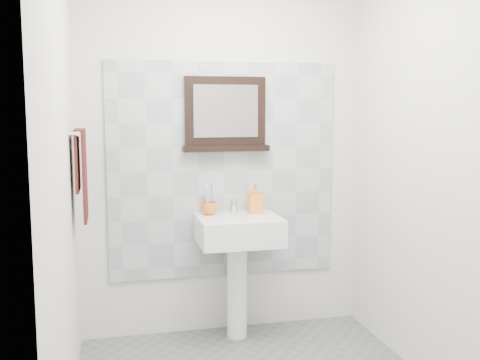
% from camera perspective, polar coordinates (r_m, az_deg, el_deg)
% --- Properties ---
extents(back_wall, '(2.00, 0.01, 2.50)m').
position_cam_1_polar(back_wall, '(3.93, -1.72, 2.44)').
color(back_wall, silver).
rests_on(back_wall, ground).
extents(front_wall, '(2.00, 0.01, 2.50)m').
position_cam_1_polar(front_wall, '(1.85, 12.13, -3.23)').
color(front_wall, silver).
rests_on(front_wall, ground).
extents(left_wall, '(0.01, 2.20, 2.50)m').
position_cam_1_polar(left_wall, '(2.77, -17.64, 0.05)').
color(left_wall, silver).
rests_on(left_wall, ground).
extents(right_wall, '(0.01, 2.20, 2.50)m').
position_cam_1_polar(right_wall, '(3.28, 19.72, 1.06)').
color(right_wall, silver).
rests_on(right_wall, ground).
extents(splashback, '(1.60, 0.02, 1.50)m').
position_cam_1_polar(splashback, '(3.93, -1.68, 0.97)').
color(splashback, '#A4ADB2').
rests_on(splashback, back_wall).
extents(pedestal_sink, '(0.55, 0.44, 0.96)m').
position_cam_1_polar(pedestal_sink, '(3.82, -0.16, -6.44)').
color(pedestal_sink, white).
rests_on(pedestal_sink, ground).
extents(toothbrush_cup, '(0.14, 0.14, 0.09)m').
position_cam_1_polar(toothbrush_cup, '(3.85, -3.15, -2.90)').
color(toothbrush_cup, orange).
rests_on(toothbrush_cup, pedestal_sink).
extents(toothbrushes, '(0.05, 0.04, 0.21)m').
position_cam_1_polar(toothbrushes, '(3.83, -3.21, -1.71)').
color(toothbrushes, white).
rests_on(toothbrushes, toothbrush_cup).
extents(soap_dispenser, '(0.10, 0.10, 0.20)m').
position_cam_1_polar(soap_dispenser, '(3.90, 1.53, -1.87)').
color(soap_dispenser, '#F1591C').
rests_on(soap_dispenser, pedestal_sink).
extents(framed_mirror, '(0.60, 0.11, 0.51)m').
position_cam_1_polar(framed_mirror, '(3.88, -1.51, 6.51)').
color(framed_mirror, black).
rests_on(framed_mirror, back_wall).
extents(towel_bar, '(0.07, 0.40, 0.03)m').
position_cam_1_polar(towel_bar, '(3.46, -16.03, 4.69)').
color(towel_bar, silver).
rests_on(towel_bar, left_wall).
extents(hand_towel, '(0.06, 0.30, 0.55)m').
position_cam_1_polar(hand_towel, '(3.47, -15.80, 1.23)').
color(hand_towel, '#34110E').
rests_on(hand_towel, towel_bar).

